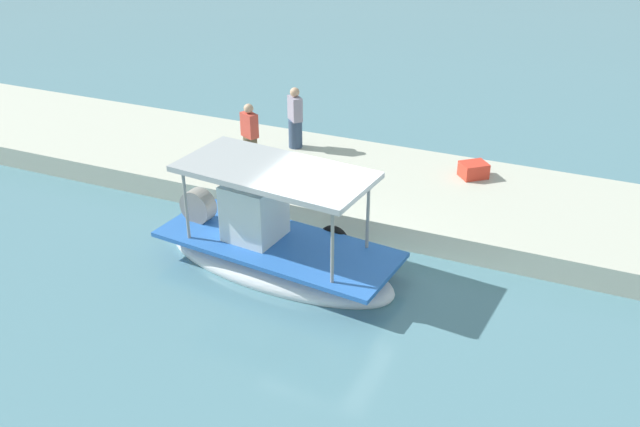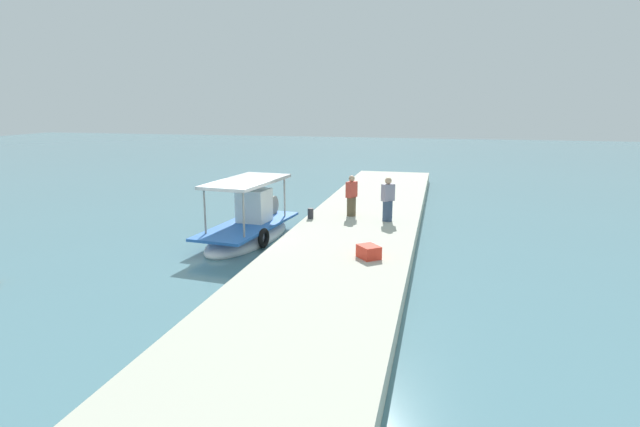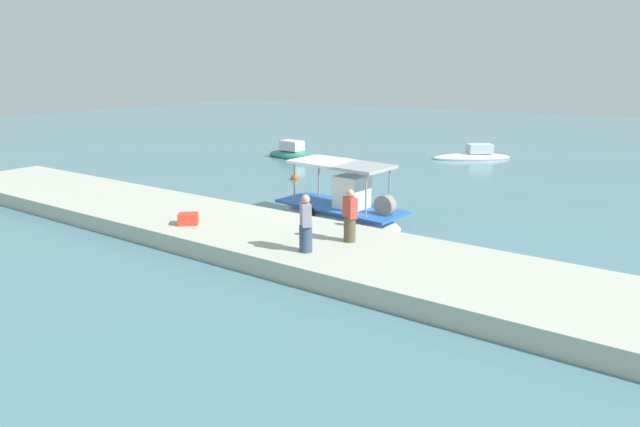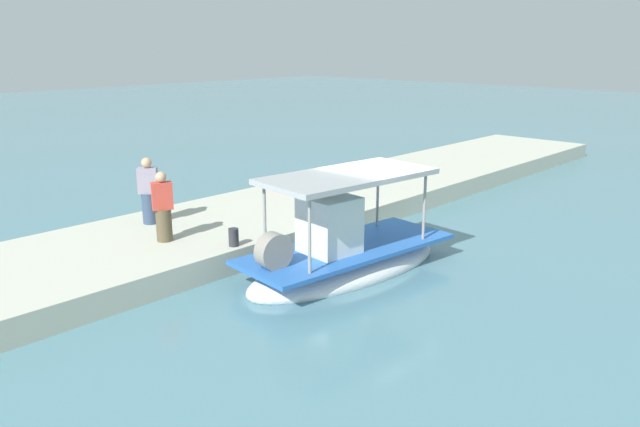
# 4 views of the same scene
# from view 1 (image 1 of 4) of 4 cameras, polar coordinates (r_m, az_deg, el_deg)

# --- Properties ---
(ground_plane) EXTENTS (120.00, 120.00, 0.00)m
(ground_plane) POSITION_cam_1_polar(r_m,az_deg,el_deg) (15.03, 0.80, -5.19)
(ground_plane) COLOR slate
(dock_quay) EXTENTS (36.00, 4.61, 0.59)m
(dock_quay) POSITION_cam_1_polar(r_m,az_deg,el_deg) (18.16, 5.66, 1.92)
(dock_quay) COLOR beige
(dock_quay) RESTS_ON ground_plane
(main_fishing_boat) EXTENTS (5.76, 2.62, 2.72)m
(main_fishing_boat) POSITION_cam_1_polar(r_m,az_deg,el_deg) (15.19, -3.82, -2.93)
(main_fishing_boat) COLOR white
(main_fishing_boat) RESTS_ON ground_plane
(fisherman_near_bollard) EXTENTS (0.55, 0.51, 1.70)m
(fisherman_near_bollard) POSITION_cam_1_polar(r_m,az_deg,el_deg) (18.68, -5.79, 6.27)
(fisherman_near_bollard) COLOR brown
(fisherman_near_bollard) RESTS_ON dock_quay
(fisherman_by_crate) EXTENTS (0.55, 0.55, 1.76)m
(fisherman_by_crate) POSITION_cam_1_polar(r_m,az_deg,el_deg) (19.72, -2.06, 7.65)
(fisherman_by_crate) COLOR #354763
(fisherman_by_crate) RESTS_ON dock_quay
(mooring_bollard) EXTENTS (0.24, 0.24, 0.42)m
(mooring_bollard) POSITION_cam_1_polar(r_m,az_deg,el_deg) (17.28, -5.56, 2.40)
(mooring_bollard) COLOR #2D2D33
(mooring_bollard) RESTS_ON dock_quay
(cargo_crate) EXTENTS (0.85, 0.83, 0.40)m
(cargo_crate) POSITION_cam_1_polar(r_m,az_deg,el_deg) (18.46, 12.52, 3.52)
(cargo_crate) COLOR red
(cargo_crate) RESTS_ON dock_quay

